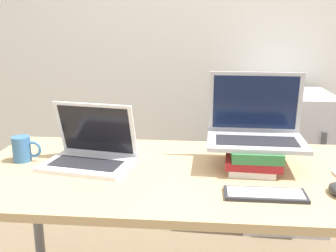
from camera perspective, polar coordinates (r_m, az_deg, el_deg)
wall_back at (r=2.79m, az=4.26°, el=16.50°), size 8.00×0.05×2.70m
desk at (r=1.56m, az=2.79°, el=-8.85°), size 1.69×0.79×0.71m
laptop_left at (r=1.63m, az=-11.19°, el=-3.74°), size 0.38×0.30×0.25m
book_stack at (r=1.59m, az=12.23°, el=-4.21°), size 0.23×0.28×0.10m
laptop_on_books at (r=1.60m, az=12.59°, el=-0.29°), size 0.38×0.26×0.27m
wireless_keyboard at (r=1.36m, az=13.91°, el=-9.61°), size 0.27×0.10×0.01m
mug at (r=1.73m, az=-20.34°, el=-3.14°), size 0.12×0.07×0.10m
mini_fridge at (r=2.63m, az=16.44°, el=-4.54°), size 0.52×0.52×0.85m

